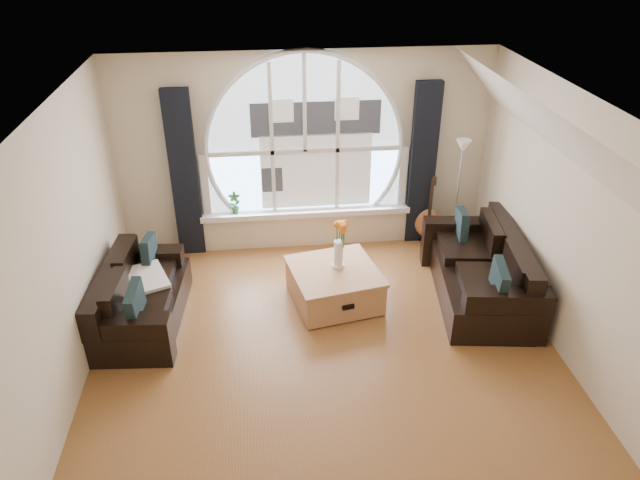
{
  "coord_description": "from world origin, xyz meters",
  "views": [
    {
      "loc": [
        -0.62,
        -4.66,
        4.21
      ],
      "look_at": [
        0.0,
        0.9,
        1.05
      ],
      "focal_mm": 33.07,
      "sensor_mm": 36.0,
      "label": 1
    }
  ],
  "objects_px": {
    "sofa_left": "(141,293)",
    "vase_flowers": "(339,238)",
    "sofa_right": "(480,270)",
    "floor_lamp": "(457,196)",
    "potted_plant": "(235,203)",
    "guitar": "(429,209)",
    "coffee_chest": "(334,284)"
  },
  "relations": [
    {
      "from": "vase_flowers",
      "to": "guitar",
      "type": "xyz_separation_m",
      "value": [
        1.46,
        1.25,
        -0.31
      ]
    },
    {
      "from": "sofa_left",
      "to": "coffee_chest",
      "type": "bearing_deg",
      "value": 8.57
    },
    {
      "from": "vase_flowers",
      "to": "coffee_chest",
      "type": "bearing_deg",
      "value": -130.05
    },
    {
      "from": "vase_flowers",
      "to": "guitar",
      "type": "relative_size",
      "value": 0.66
    },
    {
      "from": "guitar",
      "to": "sofa_left",
      "type": "bearing_deg",
      "value": -140.02
    },
    {
      "from": "guitar",
      "to": "sofa_right",
      "type": "bearing_deg",
      "value": -61.67
    },
    {
      "from": "sofa_left",
      "to": "floor_lamp",
      "type": "relative_size",
      "value": 1.03
    },
    {
      "from": "sofa_left",
      "to": "sofa_right",
      "type": "bearing_deg",
      "value": 5.11
    },
    {
      "from": "floor_lamp",
      "to": "coffee_chest",
      "type": "bearing_deg",
      "value": -148.52
    },
    {
      "from": "coffee_chest",
      "to": "floor_lamp",
      "type": "height_order",
      "value": "floor_lamp"
    },
    {
      "from": "sofa_left",
      "to": "potted_plant",
      "type": "relative_size",
      "value": 5.27
    },
    {
      "from": "sofa_left",
      "to": "coffee_chest",
      "type": "height_order",
      "value": "sofa_left"
    },
    {
      "from": "guitar",
      "to": "floor_lamp",
      "type": "bearing_deg",
      "value": -13.89
    },
    {
      "from": "sofa_right",
      "to": "floor_lamp",
      "type": "bearing_deg",
      "value": 94.93
    },
    {
      "from": "floor_lamp",
      "to": "vase_flowers",
      "type": "bearing_deg",
      "value": -149.25
    },
    {
      "from": "sofa_left",
      "to": "vase_flowers",
      "type": "xyz_separation_m",
      "value": [
        2.29,
        0.22,
        0.44
      ]
    },
    {
      "from": "sofa_left",
      "to": "potted_plant",
      "type": "bearing_deg",
      "value": 61.02
    },
    {
      "from": "sofa_right",
      "to": "coffee_chest",
      "type": "relative_size",
      "value": 1.88
    },
    {
      "from": "coffee_chest",
      "to": "sofa_left",
      "type": "bearing_deg",
      "value": 172.86
    },
    {
      "from": "sofa_left",
      "to": "vase_flowers",
      "type": "bearing_deg",
      "value": 10.04
    },
    {
      "from": "floor_lamp",
      "to": "potted_plant",
      "type": "distance_m",
      "value": 3.02
    },
    {
      "from": "sofa_left",
      "to": "coffee_chest",
      "type": "distance_m",
      "value": 2.25
    },
    {
      "from": "potted_plant",
      "to": "sofa_right",
      "type": "bearing_deg",
      "value": -27.78
    },
    {
      "from": "guitar",
      "to": "potted_plant",
      "type": "height_order",
      "value": "guitar"
    },
    {
      "from": "sofa_right",
      "to": "coffee_chest",
      "type": "bearing_deg",
      "value": -175.9
    },
    {
      "from": "sofa_right",
      "to": "guitar",
      "type": "distance_m",
      "value": 1.46
    },
    {
      "from": "sofa_left",
      "to": "potted_plant",
      "type": "xyz_separation_m",
      "value": [
        1.05,
        1.59,
        0.31
      ]
    },
    {
      "from": "floor_lamp",
      "to": "sofa_left",
      "type": "bearing_deg",
      "value": -162.58
    },
    {
      "from": "coffee_chest",
      "to": "vase_flowers",
      "type": "height_order",
      "value": "vase_flowers"
    },
    {
      "from": "sofa_right",
      "to": "sofa_left",
      "type": "bearing_deg",
      "value": -171.5
    },
    {
      "from": "sofa_left",
      "to": "guitar",
      "type": "distance_m",
      "value": 4.03
    },
    {
      "from": "sofa_left",
      "to": "floor_lamp",
      "type": "height_order",
      "value": "floor_lamp"
    }
  ]
}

